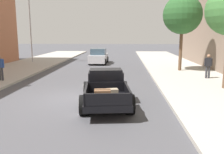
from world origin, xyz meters
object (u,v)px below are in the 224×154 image
Objects in this scene: hotrod_truck_black at (106,87)px; pedestrian_sidewalk_left at (0,66)px; car_background_silver at (99,57)px; pedestrian_sidewalk_right at (208,65)px; street_tree_second at (182,15)px; flagpole at (32,10)px.

hotrod_truck_black is 3.07× the size of pedestrian_sidewalk_left.
hotrod_truck_black is at bearing -82.52° from car_background_silver.
street_tree_second reaches higher than pedestrian_sidewalk_right.
car_background_silver is 12.04m from pedestrian_sidewalk_left.
pedestrian_sidewalk_right is 0.18× the size of flagpole.
car_background_silver is 10.18m from street_tree_second.
pedestrian_sidewalk_left is 14.21m from street_tree_second.
hotrod_truck_black is 15.31m from car_background_silver.
flagpole reaches higher than pedestrian_sidewalk_left.
street_tree_second is (14.67, -5.67, -1.07)m from flagpole.
street_tree_second is (-1.07, 3.63, 3.62)m from pedestrian_sidewalk_right.
car_background_silver is 0.47× the size of flagpole.
street_tree_second is (7.48, -5.67, 3.94)m from car_background_silver.
pedestrian_sidewalk_left and pedestrian_sidewalk_right have the same top height.
hotrod_truck_black is at bearing -138.14° from pedestrian_sidewalk_right.
pedestrian_sidewalk_left is 11.95m from flagpole.
pedestrian_sidewalk_right is (6.56, 5.88, 0.33)m from hotrod_truck_black.
pedestrian_sidewalk_left is 0.27× the size of street_tree_second.
street_tree_second reaches higher than pedestrian_sidewalk_left.
street_tree_second is (5.49, 9.51, 3.95)m from hotrod_truck_black.
flagpole is at bearing 149.43° from pedestrian_sidewalk_right.
car_background_silver reaches higher than hotrod_truck_black.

